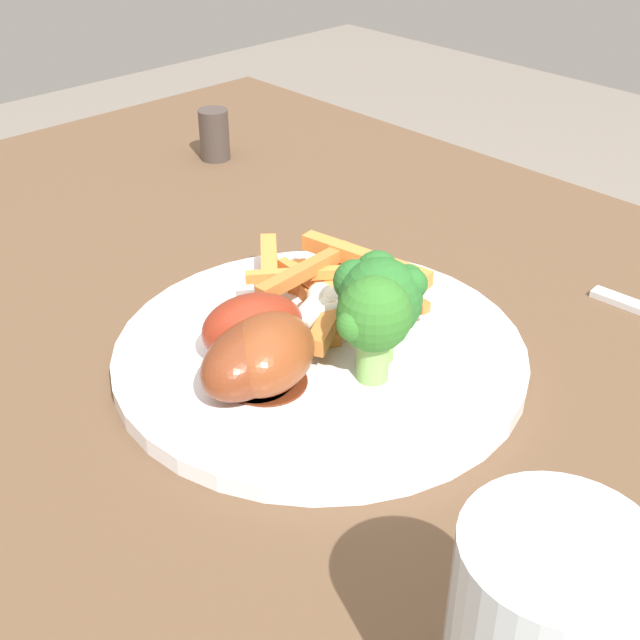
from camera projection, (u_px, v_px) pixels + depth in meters
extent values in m
cube|color=brown|center=(371.00, 370.00, 0.57)|extent=(1.11, 0.69, 0.03)
cylinder|color=#443122|center=(255.00, 360.00, 1.24)|extent=(0.06, 0.06, 0.73)
cylinder|color=white|center=(320.00, 354.00, 0.55)|extent=(0.27, 0.27, 0.01)
cylinder|color=#7EB458|center=(373.00, 358.00, 0.51)|extent=(0.02, 0.02, 0.03)
sphere|color=#317127|center=(375.00, 314.00, 0.50)|extent=(0.05, 0.05, 0.05)
sphere|color=#317127|center=(366.00, 308.00, 0.51)|extent=(0.01, 0.01, 0.01)
sphere|color=#317127|center=(358.00, 315.00, 0.48)|extent=(0.01, 0.01, 0.01)
sphere|color=#317127|center=(365.00, 298.00, 0.51)|extent=(0.02, 0.02, 0.02)
sphere|color=#317127|center=(353.00, 325.00, 0.49)|extent=(0.02, 0.02, 0.02)
cylinder|color=#80BA54|center=(378.00, 342.00, 0.53)|extent=(0.02, 0.02, 0.02)
sphere|color=#276728|center=(380.00, 299.00, 0.51)|extent=(0.05, 0.05, 0.05)
sphere|color=#276728|center=(358.00, 283.00, 0.52)|extent=(0.03, 0.03, 0.03)
sphere|color=#276728|center=(366.00, 312.00, 0.50)|extent=(0.02, 0.02, 0.02)
sphere|color=#276728|center=(415.00, 282.00, 0.51)|extent=(0.02, 0.02, 0.02)
sphere|color=#276728|center=(360.00, 319.00, 0.50)|extent=(0.02, 0.02, 0.02)
sphere|color=#276728|center=(409.00, 280.00, 0.52)|extent=(0.02, 0.02, 0.02)
sphere|color=#276728|center=(377.00, 273.00, 0.52)|extent=(0.03, 0.03, 0.03)
cube|color=orange|center=(319.00, 297.00, 0.59)|extent=(0.08, 0.03, 0.01)
cube|color=orange|center=(331.00, 294.00, 0.57)|extent=(0.07, 0.08, 0.01)
cube|color=#C57131|center=(380.00, 281.00, 0.59)|extent=(0.09, 0.02, 0.01)
cube|color=#C87232|center=(331.00, 319.00, 0.54)|extent=(0.05, 0.07, 0.01)
cube|color=orange|center=(365.00, 260.00, 0.58)|extent=(0.10, 0.03, 0.01)
cube|color=orange|center=(343.00, 299.00, 0.59)|extent=(0.08, 0.04, 0.01)
cube|color=orange|center=(327.00, 285.00, 0.58)|extent=(0.09, 0.01, 0.01)
cube|color=orange|center=(272.00, 279.00, 0.62)|extent=(0.05, 0.04, 0.01)
cube|color=#C36F31|center=(306.00, 270.00, 0.57)|extent=(0.02, 0.09, 0.01)
cube|color=orange|center=(319.00, 298.00, 0.59)|extent=(0.10, 0.06, 0.01)
cube|color=orange|center=(269.00, 268.00, 0.61)|extent=(0.08, 0.07, 0.01)
cube|color=orange|center=(318.00, 272.00, 0.58)|extent=(0.06, 0.08, 0.01)
cylinder|color=#5A2311|center=(268.00, 382.00, 0.51)|extent=(0.05, 0.05, 0.00)
ellipsoid|color=brown|center=(267.00, 354.00, 0.50)|extent=(0.08, 0.09, 0.04)
cylinder|color=beige|center=(308.00, 310.00, 0.55)|extent=(0.03, 0.04, 0.01)
sphere|color=silver|center=(321.00, 296.00, 0.56)|extent=(0.02, 0.02, 0.02)
cylinder|color=#60180D|center=(254.00, 354.00, 0.54)|extent=(0.04, 0.04, 0.00)
ellipsoid|color=maroon|center=(253.00, 327.00, 0.53)|extent=(0.06, 0.08, 0.04)
cylinder|color=beige|center=(327.00, 313.00, 0.55)|extent=(0.02, 0.03, 0.01)
sphere|color=silver|center=(348.00, 308.00, 0.55)|extent=(0.02, 0.02, 0.02)
cylinder|color=#4E1D0F|center=(257.00, 383.00, 0.51)|extent=(0.04, 0.04, 0.00)
ellipsoid|color=brown|center=(256.00, 356.00, 0.50)|extent=(0.06, 0.09, 0.04)
cylinder|color=beige|center=(317.00, 312.00, 0.55)|extent=(0.02, 0.04, 0.01)
sphere|color=silver|center=(333.00, 301.00, 0.56)|extent=(0.02, 0.02, 0.02)
cylinder|color=#423833|center=(214.00, 135.00, 0.85)|extent=(0.03, 0.03, 0.05)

